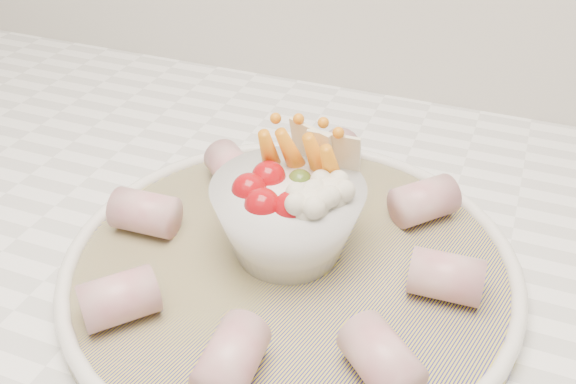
% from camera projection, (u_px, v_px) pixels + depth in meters
% --- Properties ---
extents(serving_platter, '(0.43, 0.43, 0.02)m').
position_uv_depth(serving_platter, '(291.00, 265.00, 0.51)').
color(serving_platter, navy).
rests_on(serving_platter, kitchen_counter).
extents(veggie_bowl, '(0.12, 0.12, 0.10)m').
position_uv_depth(veggie_bowl, '(290.00, 212.00, 0.49)').
color(veggie_bowl, white).
rests_on(veggie_bowl, serving_platter).
extents(cured_meat_rolls, '(0.30, 0.31, 0.04)m').
position_uv_depth(cured_meat_rolls, '(290.00, 243.00, 0.50)').
color(cured_meat_rolls, '#B55262').
rests_on(cured_meat_rolls, serving_platter).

